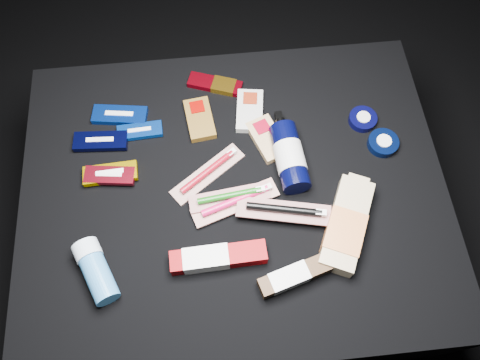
{
  "coord_description": "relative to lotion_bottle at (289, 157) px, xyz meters",
  "views": [
    {
      "loc": [
        -0.03,
        -0.44,
        1.38
      ],
      "look_at": [
        0.01,
        0.01,
        0.42
      ],
      "focal_mm": 35.0,
      "sensor_mm": 36.0,
      "label": 1
    }
  ],
  "objects": [
    {
      "name": "lotion_bottle",
      "position": [
        0.0,
        0.0,
        0.0
      ],
      "size": [
        0.08,
        0.21,
        0.07
      ],
      "rotation": [
        0.0,
        0.0,
        0.08
      ],
      "color": "black",
      "rests_on": "cloth_table"
    },
    {
      "name": "ground",
      "position": [
        -0.13,
        -0.05,
        -0.43
      ],
      "size": [
        3.0,
        3.0,
        0.0
      ],
      "primitive_type": "plane",
      "color": "black",
      "rests_on": "ground"
    },
    {
      "name": "toothpaste_carton_green",
      "position": [
        -0.03,
        -0.27,
        -0.01
      ],
      "size": [
        0.18,
        0.09,
        0.03
      ],
      "rotation": [
        0.0,
        0.0,
        0.28
      ],
      "color": "#3D2714",
      "rests_on": "cloth_table"
    },
    {
      "name": "toothpaste_carton_red",
      "position": [
        -0.19,
        -0.22,
        -0.01
      ],
      "size": [
        0.2,
        0.05,
        0.04
      ],
      "rotation": [
        0.0,
        0.0,
        0.03
      ],
      "color": "#810104",
      "rests_on": "cloth_table"
    },
    {
      "name": "luna_bar_0",
      "position": [
        -0.39,
        0.17,
        -0.02
      ],
      "size": [
        0.14,
        0.07,
        0.02
      ],
      "rotation": [
        0.0,
        0.0,
        -0.15
      ],
      "color": "navy",
      "rests_on": "cloth_table"
    },
    {
      "name": "luna_bar_3",
      "position": [
        -0.41,
        0.01,
        -0.02
      ],
      "size": [
        0.13,
        0.05,
        0.02
      ],
      "rotation": [
        0.0,
        0.0,
        0.04
      ],
      "color": "#D6A800",
      "rests_on": "cloth_table"
    },
    {
      "name": "cream_tin_upper",
      "position": [
        0.2,
        0.1,
        -0.02
      ],
      "size": [
        0.07,
        0.07,
        0.02
      ],
      "rotation": [
        0.0,
        0.0,
        0.35
      ],
      "color": "black",
      "rests_on": "cloth_table"
    },
    {
      "name": "luna_bar_4",
      "position": [
        -0.41,
        0.0,
        -0.02
      ],
      "size": [
        0.12,
        0.06,
        0.02
      ],
      "rotation": [
        0.0,
        0.0,
        -0.13
      ],
      "color": "maroon",
      "rests_on": "cloth_table"
    },
    {
      "name": "clif_bar_1",
      "position": [
        -0.07,
        0.15,
        -0.02
      ],
      "size": [
        0.08,
        0.12,
        0.02
      ],
      "rotation": [
        0.0,
        0.0,
        -0.14
      ],
      "color": "#B1B1AA",
      "rests_on": "cloth_table"
    },
    {
      "name": "luna_bar_1",
      "position": [
        -0.35,
        0.12,
        -0.02
      ],
      "size": [
        0.11,
        0.05,
        0.01
      ],
      "rotation": [
        0.0,
        0.0,
        0.05
      ],
      "color": "#0B40AF",
      "rests_on": "cloth_table"
    },
    {
      "name": "toothbrush_pack_3",
      "position": [
        -0.03,
        -0.13,
        -0.0
      ],
      "size": [
        0.21,
        0.09,
        0.02
      ],
      "rotation": [
        0.0,
        0.0,
        -0.21
      ],
      "color": "#B2AAA6",
      "rests_on": "cloth_table"
    },
    {
      "name": "clif_bar_2",
      "position": [
        -0.04,
        0.07,
        -0.02
      ],
      "size": [
        0.1,
        0.13,
        0.02
      ],
      "rotation": [
        0.0,
        0.0,
        0.36
      ],
      "color": "tan",
      "rests_on": "cloth_table"
    },
    {
      "name": "toothbrush_pack_0",
      "position": [
        -0.19,
        -0.01,
        -0.02
      ],
      "size": [
        0.18,
        0.15,
        0.02
      ],
      "rotation": [
        0.0,
        0.0,
        0.62
      ],
      "color": "beige",
      "rests_on": "cloth_table"
    },
    {
      "name": "bodywash_bottle",
      "position": [
        0.1,
        -0.18,
        -0.01
      ],
      "size": [
        0.16,
        0.23,
        0.05
      ],
      "rotation": [
        0.0,
        0.0,
        -0.43
      ],
      "color": "tan",
      "rests_on": "cloth_table"
    },
    {
      "name": "deodorant_stick",
      "position": [
        -0.44,
        -0.22,
        -0.01
      ],
      "size": [
        0.1,
        0.15,
        0.06
      ],
      "rotation": [
        0.0,
        0.0,
        0.41
      ],
      "color": "teal",
      "rests_on": "cloth_table"
    },
    {
      "name": "luna_bar_2",
      "position": [
        -0.44,
        0.1,
        -0.02
      ],
      "size": [
        0.13,
        0.06,
        0.02
      ],
      "rotation": [
        0.0,
        0.0,
        -0.07
      ],
      "color": "black",
      "rests_on": "cloth_table"
    },
    {
      "name": "power_bar",
      "position": [
        -0.15,
        0.24,
        -0.02
      ],
      "size": [
        0.14,
        0.09,
        0.02
      ],
      "rotation": [
        0.0,
        0.0,
        -0.34
      ],
      "color": "maroon",
      "rests_on": "cloth_table"
    },
    {
      "name": "toothbrush_pack_2",
      "position": [
        -0.14,
        -0.08,
        -0.01
      ],
      "size": [
        0.19,
        0.06,
        0.02
      ],
      "rotation": [
        0.0,
        0.0,
        0.11
      ],
      "color": "#B9B1AC",
      "rests_on": "cloth_table"
    },
    {
      "name": "cloth_table",
      "position": [
        -0.13,
        -0.05,
        -0.23
      ],
      "size": [
        0.98,
        0.78,
        0.4
      ],
      "primitive_type": "cube",
      "color": "black",
      "rests_on": "ground"
    },
    {
      "name": "clif_bar_0",
      "position": [
        -0.2,
        0.14,
        -0.02
      ],
      "size": [
        0.08,
        0.12,
        0.02
      ],
      "rotation": [
        0.0,
        0.0,
        0.12
      ],
      "color": "brown",
      "rests_on": "cloth_table"
    },
    {
      "name": "toothbrush_pack_1",
      "position": [
        -0.13,
        -0.09,
        -0.02
      ],
      "size": [
        0.21,
        0.11,
        0.02
      ],
      "rotation": [
        0.0,
        0.0,
        0.31
      ],
      "color": "silver",
      "rests_on": "cloth_table"
    },
    {
      "name": "cream_tin_lower",
      "position": [
        0.23,
        0.03,
        -0.02
      ],
      "size": [
        0.07,
        0.07,
        0.02
      ],
      "rotation": [
        0.0,
        0.0,
        0.03
      ],
      "color": "black",
      "rests_on": "cloth_table"
    }
  ]
}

